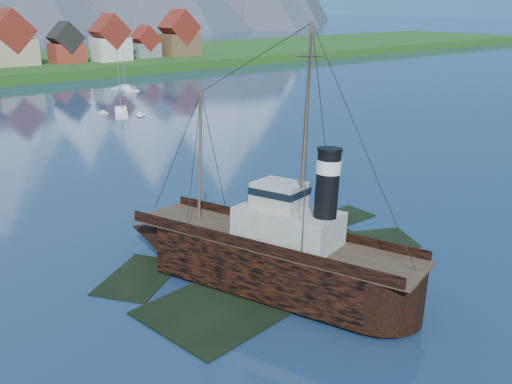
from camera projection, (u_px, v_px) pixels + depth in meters
ground at (266, 273)px, 49.19m from camera, size 1400.00×1400.00×0.00m
shoal at (266, 262)px, 51.94m from camera, size 31.71×21.24×1.14m
tugboat_wreck at (259, 250)px, 46.90m from camera, size 6.45×27.79×22.02m
sailboat_d at (121, 113)px, 116.90m from camera, size 6.30×9.90×13.33m
sailboat_e at (125, 89)px, 148.69m from camera, size 4.37×9.78×11.01m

